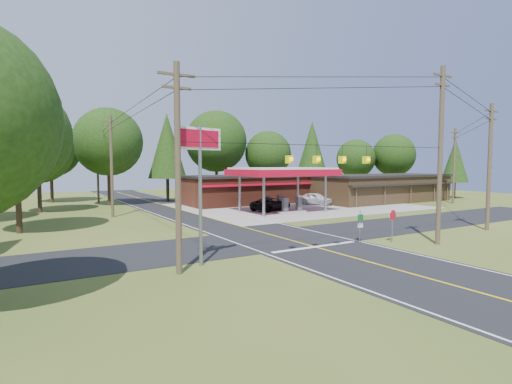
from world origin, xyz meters
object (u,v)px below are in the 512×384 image
suv_car (271,204)px  octagonal_stop_sign (393,218)px  gas_canopy (283,173)px  sedan_car (316,199)px  big_stop_sign (200,161)px

suv_car → octagonal_stop_sign: 19.81m
gas_canopy → sedan_car: gas_canopy is taller
suv_car → big_stop_sign: size_ratio=0.72×
suv_car → octagonal_stop_sign: size_ratio=2.32×
suv_car → sedan_car: bearing=-92.1°
gas_canopy → suv_car: (-0.50, 1.50, -3.54)m
sedan_car → octagonal_stop_sign: size_ratio=2.05×
big_stop_sign → gas_canopy: bearing=45.2°
gas_canopy → big_stop_sign: 24.16m
sedan_car → octagonal_stop_sign: (-11.57, -22.05, 0.88)m
sedan_car → big_stop_sign: bearing=-158.4°
suv_car → gas_canopy: bearing=179.9°
sedan_car → big_stop_sign: (-25.00, -21.13, 4.62)m
sedan_car → big_stop_sign: 33.06m
gas_canopy → octagonal_stop_sign: size_ratio=4.72×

